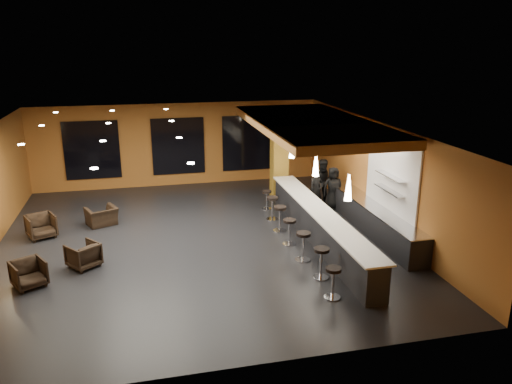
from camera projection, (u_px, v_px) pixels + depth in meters
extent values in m
cube|color=black|center=(198.00, 242.00, 15.63)|extent=(12.00, 13.00, 0.10)
cube|color=black|center=(193.00, 128.00, 14.58)|extent=(12.00, 13.00, 0.10)
cube|color=#9D5C23|center=(178.00, 145.00, 21.20)|extent=(12.00, 0.10, 3.50)
cube|color=#9D5C23|center=(237.00, 287.00, 9.01)|extent=(12.00, 0.10, 3.50)
cube|color=#9D5C23|center=(379.00, 175.00, 16.42)|extent=(0.10, 13.00, 3.50)
cube|color=#99622C|center=(312.00, 124.00, 16.43)|extent=(3.60, 8.00, 0.28)
cube|color=black|center=(92.00, 150.00, 20.36)|extent=(2.20, 0.06, 2.40)
cube|color=black|center=(178.00, 146.00, 21.12)|extent=(2.20, 0.06, 2.40)
cube|color=black|center=(247.00, 143.00, 21.77)|extent=(2.20, 0.06, 2.40)
cube|color=white|center=(392.00, 176.00, 15.40)|extent=(0.06, 3.20, 2.40)
cube|color=black|center=(319.00, 227.00, 15.33)|extent=(0.60, 8.00, 1.00)
cube|color=white|center=(320.00, 211.00, 15.18)|extent=(0.78, 8.10, 0.05)
cube|color=black|center=(372.00, 219.00, 16.26)|extent=(0.70, 6.00, 0.86)
cube|color=silver|center=(373.00, 206.00, 16.12)|extent=(0.72, 6.00, 0.03)
cube|color=silver|center=(390.00, 190.00, 15.30)|extent=(0.30, 1.50, 0.03)
cube|color=silver|center=(391.00, 176.00, 15.17)|extent=(0.30, 1.50, 0.03)
cube|color=olive|center=(279.00, 155.00, 19.25)|extent=(0.60, 0.60, 3.50)
cone|color=white|center=(348.00, 188.00, 12.93)|extent=(0.20, 0.20, 0.70)
cone|color=white|center=(316.00, 165.00, 15.26)|extent=(0.20, 0.20, 0.70)
cone|color=white|center=(292.00, 148.00, 17.59)|extent=(0.20, 0.20, 0.70)
imported|color=black|center=(316.00, 191.00, 17.95)|extent=(0.70, 0.59, 1.63)
imported|color=black|center=(324.00, 182.00, 18.76)|extent=(0.95, 0.80, 1.77)
imported|color=black|center=(333.00, 188.00, 18.34)|extent=(0.80, 0.54, 1.58)
imported|color=black|center=(29.00, 274.00, 12.62)|extent=(1.03, 1.04, 0.70)
imported|color=black|center=(83.00, 255.00, 13.71)|extent=(1.06, 1.06, 0.70)
imported|color=black|center=(41.00, 226.00, 15.76)|extent=(1.08, 1.09, 0.76)
imported|color=black|center=(102.00, 216.00, 16.85)|extent=(1.20, 1.13, 0.62)
cylinder|color=silver|center=(332.00, 297.00, 12.15)|extent=(0.41, 0.41, 0.03)
cylinder|color=silver|center=(333.00, 284.00, 12.04)|extent=(0.07, 0.07, 0.71)
cylinder|color=black|center=(334.00, 269.00, 11.93)|extent=(0.39, 0.39, 0.08)
cylinder|color=silver|center=(321.00, 277.00, 13.17)|extent=(0.43, 0.43, 0.03)
cylinder|color=silver|center=(321.00, 264.00, 13.06)|extent=(0.08, 0.08, 0.75)
cylinder|color=black|center=(322.00, 250.00, 12.94)|extent=(0.41, 0.41, 0.09)
cylinder|color=silver|center=(303.00, 260.00, 14.21)|extent=(0.43, 0.43, 0.03)
cylinder|color=silver|center=(303.00, 247.00, 14.09)|extent=(0.08, 0.08, 0.75)
cylinder|color=black|center=(304.00, 234.00, 13.97)|extent=(0.41, 0.41, 0.09)
cylinder|color=silver|center=(289.00, 244.00, 15.33)|extent=(0.41, 0.41, 0.03)
cylinder|color=silver|center=(289.00, 233.00, 15.23)|extent=(0.07, 0.07, 0.71)
cylinder|color=black|center=(290.00, 221.00, 15.11)|extent=(0.39, 0.39, 0.08)
cylinder|color=silver|center=(280.00, 231.00, 16.38)|extent=(0.43, 0.43, 0.03)
cylinder|color=silver|center=(280.00, 220.00, 16.27)|extent=(0.08, 0.08, 0.75)
cylinder|color=black|center=(280.00, 208.00, 16.15)|extent=(0.41, 0.41, 0.09)
cylinder|color=silver|center=(272.00, 219.00, 17.43)|extent=(0.42, 0.42, 0.03)
cylinder|color=silver|center=(272.00, 209.00, 17.32)|extent=(0.07, 0.07, 0.73)
cylinder|color=black|center=(273.00, 198.00, 17.20)|extent=(0.40, 0.40, 0.08)
cylinder|color=silver|center=(267.00, 209.00, 18.51)|extent=(0.36, 0.36, 0.03)
cylinder|color=silver|center=(267.00, 200.00, 18.41)|extent=(0.06, 0.06, 0.63)
cylinder|color=black|center=(267.00, 192.00, 18.31)|extent=(0.34, 0.34, 0.07)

